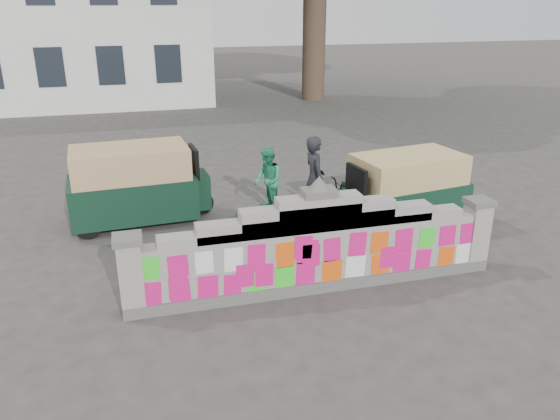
{
  "coord_description": "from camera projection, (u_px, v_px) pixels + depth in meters",
  "views": [
    {
      "loc": [
        -2.79,
        -7.78,
        4.63
      ],
      "look_at": [
        -0.37,
        1.0,
        1.1
      ],
      "focal_mm": 35.0,
      "sensor_mm": 36.0,
      "label": 1
    }
  ],
  "objects": [
    {
      "name": "cyclist_bike",
      "position": [
        314.0,
        207.0,
        11.5
      ],
      "size": [
        2.06,
        0.79,
        1.07
      ],
      "primitive_type": "imported",
      "rotation": [
        0.0,
        0.0,
        1.61
      ],
      "color": "black",
      "rests_on": "ground"
    },
    {
      "name": "pedestrian",
      "position": [
        268.0,
        180.0,
        12.48
      ],
      "size": [
        0.63,
        0.78,
        1.51
      ],
      "primitive_type": "imported",
      "rotation": [
        0.0,
        0.0,
        -1.49
      ],
      "color": "#289669",
      "rests_on": "ground"
    },
    {
      "name": "building",
      "position": [
        29.0,
        13.0,
        25.93
      ],
      "size": [
        16.0,
        10.0,
        8.9
      ],
      "color": "silver",
      "rests_on": "ground"
    },
    {
      "name": "rickshaw_left",
      "position": [
        136.0,
        184.0,
        11.83
      ],
      "size": [
        3.12,
        1.59,
        1.7
      ],
      "rotation": [
        0.0,
        0.0,
        0.06
      ],
      "color": "black",
      "rests_on": "ground"
    },
    {
      "name": "parapet_wall",
      "position": [
        317.0,
        248.0,
        9.08
      ],
      "size": [
        6.48,
        0.44,
        2.01
      ],
      "color": "#4C4C49",
      "rests_on": "ground"
    },
    {
      "name": "cyclist_rider",
      "position": [
        314.0,
        190.0,
        11.37
      ],
      "size": [
        0.46,
        0.68,
        1.81
      ],
      "primitive_type": "imported",
      "rotation": [
        0.0,
        0.0,
        1.61
      ],
      "color": "black",
      "rests_on": "ground"
    },
    {
      "name": "ground",
      "position": [
        316.0,
        288.0,
        9.36
      ],
      "size": [
        100.0,
        100.0,
        0.0
      ],
      "primitive_type": "plane",
      "color": "#383533",
      "rests_on": "ground"
    },
    {
      "name": "rickshaw_right",
      "position": [
        404.0,
        190.0,
        11.64
      ],
      "size": [
        2.94,
        1.68,
        1.59
      ],
      "rotation": [
        0.0,
        0.0,
        3.29
      ],
      "color": "#103121",
      "rests_on": "ground"
    }
  ]
}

